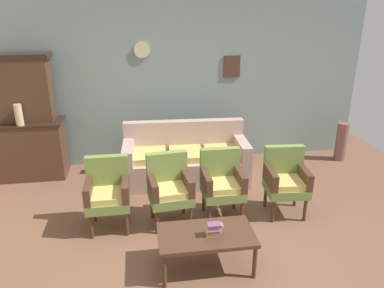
# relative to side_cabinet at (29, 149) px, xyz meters

# --- Properties ---
(ground_plane) EXTENTS (7.68, 7.68, 0.00)m
(ground_plane) POSITION_rel_side_cabinet_xyz_m (2.47, -2.25, -0.47)
(ground_plane) COLOR brown
(wall_back_with_decor) EXTENTS (6.40, 0.09, 2.70)m
(wall_back_with_decor) POSITION_rel_side_cabinet_xyz_m (2.47, 0.38, 0.89)
(wall_back_with_decor) COLOR gray
(wall_back_with_decor) RESTS_ON ground
(side_cabinet) EXTENTS (1.16, 0.55, 0.93)m
(side_cabinet) POSITION_rel_side_cabinet_xyz_m (0.00, 0.00, 0.00)
(side_cabinet) COLOR #472D1E
(side_cabinet) RESTS_ON ground
(cabinet_upper_hutch) EXTENTS (0.99, 0.38, 1.03)m
(cabinet_upper_hutch) POSITION_rel_side_cabinet_xyz_m (0.00, 0.08, 0.98)
(cabinet_upper_hutch) COLOR #472D1E
(cabinet_upper_hutch) RESTS_ON side_cabinet
(vase_on_cabinet) EXTENTS (0.11, 0.11, 0.33)m
(vase_on_cabinet) POSITION_rel_side_cabinet_xyz_m (-0.00, -0.18, 0.63)
(vase_on_cabinet) COLOR #C8B989
(vase_on_cabinet) RESTS_ON side_cabinet
(floral_couch) EXTENTS (1.95, 0.88, 0.90)m
(floral_couch) POSITION_rel_side_cabinet_xyz_m (2.46, -0.49, -0.14)
(floral_couch) COLOR tan
(floral_couch) RESTS_ON ground
(armchair_near_cabinet) EXTENTS (0.52, 0.49, 0.90)m
(armchair_near_cabinet) POSITION_rel_side_cabinet_xyz_m (1.34, -1.67, 0.03)
(armchair_near_cabinet) COLOR olive
(armchair_near_cabinet) RESTS_ON ground
(armchair_row_middle) EXTENTS (0.57, 0.54, 0.90)m
(armchair_row_middle) POSITION_rel_side_cabinet_xyz_m (2.10, -1.66, 0.03)
(armchair_row_middle) COLOR olive
(armchair_row_middle) RESTS_ON ground
(armchair_by_doorway) EXTENTS (0.52, 0.49, 0.90)m
(armchair_by_doorway) POSITION_rel_side_cabinet_xyz_m (2.79, -1.62, 0.03)
(armchair_by_doorway) COLOR olive
(armchair_by_doorway) RESTS_ON ground
(armchair_near_couch_end) EXTENTS (0.56, 0.53, 0.90)m
(armchair_near_couch_end) POSITION_rel_side_cabinet_xyz_m (3.63, -1.66, 0.03)
(armchair_near_couch_end) COLOR olive
(armchair_near_couch_end) RESTS_ON ground
(coffee_table) EXTENTS (1.00, 0.56, 0.42)m
(coffee_table) POSITION_rel_side_cabinet_xyz_m (2.40, -2.61, -0.09)
(coffee_table) COLOR #472D1E
(coffee_table) RESTS_ON ground
(book_stack_on_table) EXTENTS (0.17, 0.11, 0.14)m
(book_stack_on_table) POSITION_rel_side_cabinet_xyz_m (2.47, -2.65, 0.03)
(book_stack_on_table) COLOR tan
(book_stack_on_table) RESTS_ON coffee_table
(floor_vase_by_wall) EXTENTS (0.20, 0.20, 0.68)m
(floor_vase_by_wall) POSITION_rel_side_cabinet_xyz_m (5.32, -0.10, -0.12)
(floor_vase_by_wall) COLOR brown
(floor_vase_by_wall) RESTS_ON ground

